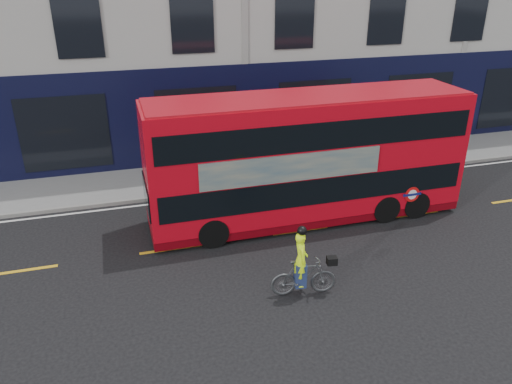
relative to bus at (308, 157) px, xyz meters
name	(u,v)px	position (x,y,z in m)	size (l,w,h in m)	color
ground	(319,255)	(-0.52, -2.36, -2.07)	(120.00, 120.00, 0.00)	black
pavement	(256,171)	(-0.52, 4.14, -2.01)	(60.00, 3.00, 0.12)	gray
kerb	(267,185)	(-0.52, 2.64, -2.00)	(60.00, 0.12, 0.13)	gray
road_edge_line	(269,190)	(-0.52, 2.34, -2.06)	(58.00, 0.10, 0.01)	silver
lane_dashes	(300,231)	(-0.52, -0.86, -2.06)	(58.00, 0.12, 0.01)	gold
bus	(308,157)	(0.00, 0.00, 0.00)	(10.02, 2.36, 4.03)	red
cyclist	(303,272)	(-1.63, -3.93, -1.43)	(1.70, 0.70, 1.92)	#484B4D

